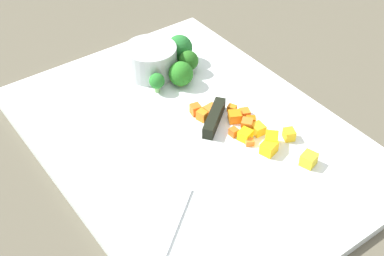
% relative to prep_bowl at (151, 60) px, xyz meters
% --- Properties ---
extents(ground_plane, '(4.00, 4.00, 0.00)m').
position_rel_prep_bowl_xyz_m(ground_plane, '(-0.16, 0.04, -0.04)').
color(ground_plane, brown).
extents(cutting_board, '(0.53, 0.39, 0.01)m').
position_rel_prep_bowl_xyz_m(cutting_board, '(-0.16, 0.04, -0.03)').
color(cutting_board, white).
rests_on(cutting_board, ground_plane).
extents(prep_bowl, '(0.08, 0.08, 0.05)m').
position_rel_prep_bowl_xyz_m(prep_bowl, '(0.00, 0.00, 0.00)').
color(prep_bowl, '#B5BDBB').
rests_on(prep_bowl, cutting_board).
extents(chef_knife, '(0.24, 0.31, 0.02)m').
position_rel_prep_bowl_xyz_m(chef_knife, '(-0.21, 0.07, -0.02)').
color(chef_knife, silver).
rests_on(chef_knife, cutting_board).
extents(carrot_dice_0, '(0.02, 0.02, 0.01)m').
position_rel_prep_bowl_xyz_m(carrot_dice_0, '(-0.14, 0.00, -0.02)').
color(carrot_dice_0, orange).
rests_on(carrot_dice_0, cutting_board).
extents(carrot_dice_1, '(0.02, 0.01, 0.01)m').
position_rel_prep_bowl_xyz_m(carrot_dice_1, '(-0.15, -0.04, -0.02)').
color(carrot_dice_1, orange).
rests_on(carrot_dice_1, cutting_board).
extents(carrot_dice_2, '(0.02, 0.02, 0.02)m').
position_rel_prep_bowl_xyz_m(carrot_dice_2, '(-0.13, 0.01, -0.02)').
color(carrot_dice_2, orange).
rests_on(carrot_dice_2, cutting_board).
extents(carrot_dice_3, '(0.02, 0.02, 0.01)m').
position_rel_prep_bowl_xyz_m(carrot_dice_3, '(-0.17, -0.05, -0.02)').
color(carrot_dice_3, orange).
rests_on(carrot_dice_3, cutting_board).
extents(carrot_dice_4, '(0.01, 0.01, 0.01)m').
position_rel_prep_bowl_xyz_m(carrot_dice_4, '(-0.22, -0.01, -0.02)').
color(carrot_dice_4, orange).
rests_on(carrot_dice_4, cutting_board).
extents(carrot_dice_5, '(0.02, 0.02, 0.02)m').
position_rel_prep_bowl_xyz_m(carrot_dice_5, '(-0.15, -0.01, -0.01)').
color(carrot_dice_5, orange).
rests_on(carrot_dice_5, cutting_board).
extents(carrot_dice_6, '(0.02, 0.02, 0.01)m').
position_rel_prep_bowl_xyz_m(carrot_dice_6, '(-0.17, -0.03, -0.02)').
color(carrot_dice_6, orange).
rests_on(carrot_dice_6, cutting_board).
extents(carrot_dice_7, '(0.01, 0.01, 0.01)m').
position_rel_prep_bowl_xyz_m(carrot_dice_7, '(-0.20, -0.01, -0.02)').
color(carrot_dice_7, orange).
rests_on(carrot_dice_7, cutting_board).
extents(carrot_dice_8, '(0.02, 0.02, 0.01)m').
position_rel_prep_bowl_xyz_m(carrot_dice_8, '(-0.19, -0.05, -0.02)').
color(carrot_dice_8, orange).
rests_on(carrot_dice_8, cutting_board).
extents(carrot_dice_9, '(0.02, 0.02, 0.02)m').
position_rel_prep_bowl_xyz_m(carrot_dice_9, '(-0.20, -0.03, -0.01)').
color(carrot_dice_9, orange).
rests_on(carrot_dice_9, cutting_board).
extents(pepper_dice_0, '(0.02, 0.02, 0.01)m').
position_rel_prep_bowl_xyz_m(pepper_dice_0, '(-0.21, -0.04, -0.02)').
color(pepper_dice_0, yellow).
rests_on(pepper_dice_0, cutting_board).
extents(pepper_dice_1, '(0.03, 0.03, 0.02)m').
position_rel_prep_bowl_xyz_m(pepper_dice_1, '(-0.24, -0.04, -0.01)').
color(pepper_dice_1, yellow).
rests_on(pepper_dice_1, cutting_board).
extents(pepper_dice_2, '(0.02, 0.02, 0.02)m').
position_rel_prep_bowl_xyz_m(pepper_dice_2, '(-0.30, -0.05, -0.01)').
color(pepper_dice_2, yellow).
rests_on(pepper_dice_2, cutting_board).
extents(pepper_dice_3, '(0.02, 0.02, 0.01)m').
position_rel_prep_bowl_xyz_m(pepper_dice_3, '(-0.21, -0.02, -0.02)').
color(pepper_dice_3, yellow).
rests_on(pepper_dice_3, cutting_board).
extents(pepper_dice_4, '(0.02, 0.02, 0.02)m').
position_rel_prep_bowl_xyz_m(pepper_dice_4, '(-0.25, -0.07, -0.02)').
color(pepper_dice_4, yellow).
rests_on(pepper_dice_4, cutting_board).
extents(pepper_dice_5, '(0.02, 0.03, 0.02)m').
position_rel_prep_bowl_xyz_m(pepper_dice_5, '(-0.25, -0.02, -0.01)').
color(pepper_dice_5, yellow).
rests_on(pepper_dice_5, cutting_board).
extents(broccoli_floret_0, '(0.03, 0.03, 0.04)m').
position_rel_prep_bowl_xyz_m(broccoli_floret_0, '(-0.03, -0.05, -0.00)').
color(broccoli_floret_0, '#92B458').
rests_on(broccoli_floret_0, cutting_board).
extents(broccoli_floret_1, '(0.04, 0.04, 0.04)m').
position_rel_prep_bowl_xyz_m(broccoli_floret_1, '(-0.06, -0.02, -0.00)').
color(broccoli_floret_1, '#82B658').
rests_on(broccoli_floret_1, cutting_board).
extents(broccoli_floret_2, '(0.02, 0.02, 0.03)m').
position_rel_prep_bowl_xyz_m(broccoli_floret_2, '(-0.05, 0.02, -0.00)').
color(broccoli_floret_2, '#80C16A').
rests_on(broccoli_floret_2, cutting_board).
extents(broccoli_floret_3, '(0.04, 0.04, 0.05)m').
position_rel_prep_bowl_xyz_m(broccoli_floret_3, '(-0.00, -0.05, 0.00)').
color(broccoli_floret_3, '#8CAD6D').
rests_on(broccoli_floret_3, cutting_board).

